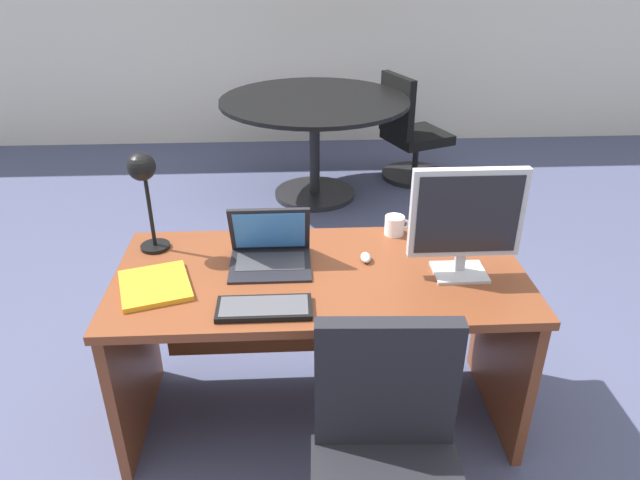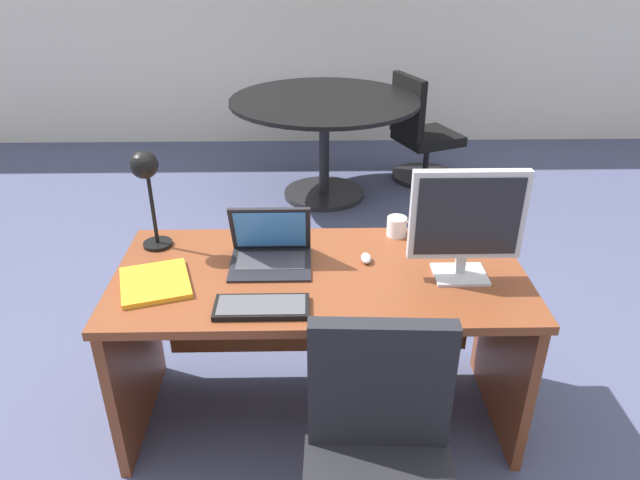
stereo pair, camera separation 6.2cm
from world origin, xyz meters
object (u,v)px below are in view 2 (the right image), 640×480
mouse (366,258)px  coffee_mug (397,226)px  laptop (271,244)px  keyboard (262,307)px  meeting_table (324,123)px  monitor (467,219)px  desk (320,312)px  book (155,283)px  meeting_chair_near (421,141)px  desk_lamp (146,178)px

mouse → coffee_mug: (0.15, 0.23, 0.03)m
laptop → keyboard: (-0.01, -0.35, -0.06)m
mouse → meeting_table: bearing=92.5°
laptop → keyboard: bearing=-92.4°
monitor → desk: bearing=170.4°
mouse → coffee_mug: size_ratio=0.65×
laptop → meeting_table: 2.34m
keyboard → book: size_ratio=1.00×
desk → mouse: bearing=8.3°
laptop → meeting_chair_near: 2.91m
keyboard → desk_lamp: desk_lamp is taller
keyboard → meeting_table: (0.29, 2.66, -0.15)m
desk → book: size_ratio=4.77×
desk → keyboard: (-0.21, -0.30, 0.23)m
monitor → meeting_chair_near: (0.37, 2.79, -0.64)m
book → meeting_table: size_ratio=0.23×
desk_lamp → book: 0.42m
desk_lamp → laptop: bearing=-12.3°
monitor → keyboard: monitor is taller
coffee_mug → desk: bearing=-143.2°
desk → book: 0.67m
desk → mouse: mouse is taller
keyboard → meeting_chair_near: meeting_chair_near is taller
desk → laptop: 0.35m
coffee_mug → desk_lamp: bearing=-174.5°
mouse → meeting_table: meeting_table is taller
laptop → desk_lamp: (-0.48, 0.11, 0.24)m
book → mouse: bearing=11.0°
book → coffee_mug: (0.95, 0.38, 0.03)m
laptop → monitor: bearing=-10.8°
keyboard → laptop: bearing=87.6°
meeting_table → meeting_chair_near: (0.82, 0.33, -0.26)m
desk_lamp → book: size_ratio=1.28×
mouse → desk_lamp: 0.92m
keyboard → book: (-0.41, 0.17, -0.00)m
desk → meeting_table: bearing=88.0°
mouse → desk: bearing=-171.7°
mouse → meeting_table: 2.35m
monitor → keyboard: 0.80m
mouse → laptop: bearing=176.6°
desk → desk_lamp: bearing=167.1°
coffee_mug → mouse: bearing=-124.1°
keyboard → meeting_table: size_ratio=0.23×
meeting_chair_near → mouse: bearing=-105.0°
desk → laptop: bearing=165.7°
monitor → meeting_table: size_ratio=0.30×
meeting_table → desk: bearing=-92.0°
mouse → book: (-0.80, -0.16, -0.01)m
keyboard → book: keyboard is taller
keyboard → coffee_mug: coffee_mug is taller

